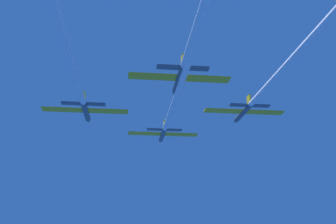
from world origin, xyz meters
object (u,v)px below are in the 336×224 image
object	(u,v)px
jet_lead	(168,119)
jet_right_wing	(269,84)
jet_slot	(193,37)
jet_left_wing	(78,84)

from	to	relation	value
jet_lead	jet_right_wing	bearing A→B (deg)	-50.03
jet_slot	jet_lead	bearing A→B (deg)	89.43
jet_right_wing	jet_left_wing	bearing A→B (deg)	179.05
jet_right_wing	jet_slot	bearing A→B (deg)	-136.80
jet_left_wing	jet_right_wing	world-z (taller)	jet_right_wing
jet_lead	jet_left_wing	size ratio (longest dim) A/B	0.92
jet_lead	jet_left_wing	bearing A→B (deg)	-133.28
jet_left_wing	jet_slot	xyz separation A→B (m)	(18.14, -16.87, 1.00)
jet_lead	jet_slot	world-z (taller)	jet_slot
jet_lead	jet_right_wing	xyz separation A→B (m)	(16.97, -20.24, 1.11)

